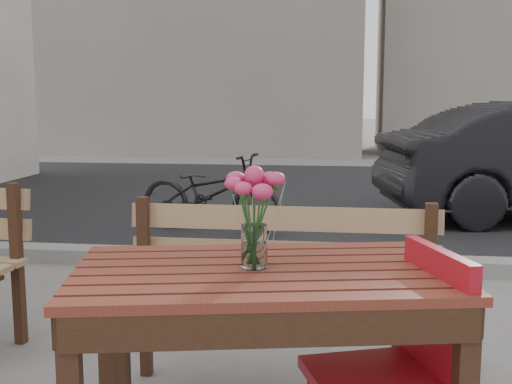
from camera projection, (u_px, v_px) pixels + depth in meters
street at (296, 218)px, 7.33m from camera, size 30.00×8.12×0.12m
backdrop_buildings at (329, 8)px, 15.94m from camera, size 15.50×4.00×8.00m
main_table at (264, 305)px, 2.25m from camera, size 1.44×1.01×0.81m
main_bench at (281, 276)px, 3.01m from camera, size 1.51×0.45×0.94m
red_chair at (404, 360)px, 2.16m from camera, size 0.57×0.57×0.90m
main_vase at (254, 205)px, 2.21m from camera, size 0.19×0.19×0.36m
bicycle at (210, 193)px, 6.67m from camera, size 1.66×0.90×0.83m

